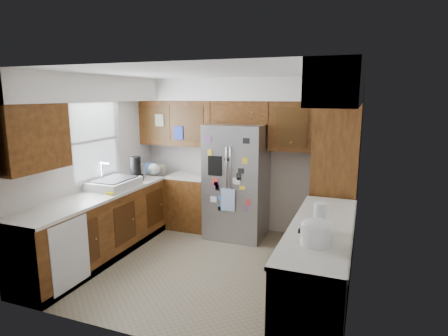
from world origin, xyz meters
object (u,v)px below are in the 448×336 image
Objects in this scene: pantry at (335,178)px; fridge at (237,181)px; rice_cooker at (316,231)px; paper_towel at (320,217)px.

pantry is 1.19× the size of fridge.
fridge reaches higher than rice_cooker.
rice_cooker is 1.02× the size of paper_towel.
paper_towel is at bearing 91.39° from rice_cooker.
pantry reaches higher than paper_towel.
fridge is 6.37× the size of paper_towel.
pantry is 7.46× the size of rice_cooker.
rice_cooker is 0.38m from paper_towel.
rice_cooker is at bearing -90.01° from pantry.
pantry is at bearing 89.99° from rice_cooker.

